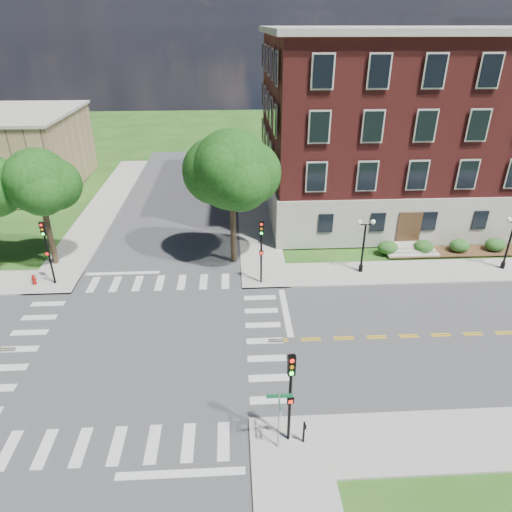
{
  "coord_description": "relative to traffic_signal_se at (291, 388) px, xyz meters",
  "views": [
    {
      "loc": [
        5.5,
        -21.86,
        17.06
      ],
      "look_at": [
        6.94,
        4.95,
        3.2
      ],
      "focal_mm": 32.0,
      "sensor_mm": 36.0,
      "label": 1
    }
  ],
  "objects": [
    {
      "name": "twin_lamp_west",
      "position": [
        7.32,
        15.31,
        -0.66
      ],
      "size": [
        1.36,
        0.36,
        4.23
      ],
      "color": "black",
      "rests_on": "ground"
    },
    {
      "name": "street_sign_pole",
      "position": [
        -0.5,
        -0.37,
        -0.88
      ],
      "size": [
        1.1,
        1.1,
        3.1
      ],
      "color": "gray",
      "rests_on": "ground"
    },
    {
      "name": "traffic_signal_se",
      "position": [
        0.0,
        0.0,
        0.0
      ],
      "size": [
        0.36,
        0.4,
        4.8
      ],
      "color": "black",
      "rests_on": "ground"
    },
    {
      "name": "fire_hydrant",
      "position": [
        -16.72,
        14.68,
        -2.72
      ],
      "size": [
        0.35,
        0.35,
        0.75
      ],
      "color": "maroon",
      "rests_on": "ground"
    },
    {
      "name": "shrub_row",
      "position": [
        19.25,
        18.13,
        -3.19
      ],
      "size": [
        18.0,
        2.0,
        1.3
      ],
      "primitive_type": null,
      "color": "#1B501A",
      "rests_on": "ground"
    },
    {
      "name": "push_button_post",
      "position": [
        0.66,
        -0.21,
        -2.39
      ],
      "size": [
        0.14,
        0.21,
        1.2
      ],
      "color": "black",
      "rests_on": "ground"
    },
    {
      "name": "tree_d",
      "position": [
        -2.28,
        17.66,
        4.28
      ],
      "size": [
        5.87,
        5.87,
        10.3
      ],
      "color": "#322819",
      "rests_on": "ground"
    },
    {
      "name": "twin_lamp_east",
      "position": [
        18.36,
        15.19,
        -0.66
      ],
      "size": [
        1.36,
        0.36,
        4.23
      ],
      "color": "black",
      "rests_on": "ground"
    },
    {
      "name": "road_ew",
      "position": [
        -7.75,
        7.33,
        -3.18
      ],
      "size": [
        90.0,
        12.0,
        0.01
      ],
      "primitive_type": "cube",
      "color": "#3D3D3F",
      "rests_on": "ground"
    },
    {
      "name": "road_ns",
      "position": [
        -7.75,
        7.33,
        -3.18
      ],
      "size": [
        12.0,
        90.0,
        0.01
      ],
      "primitive_type": "cube",
      "color": "#3D3D3F",
      "rests_on": "ground"
    },
    {
      "name": "stop_bar_east",
      "position": [
        1.05,
        10.33,
        -3.19
      ],
      "size": [
        0.4,
        5.5,
        0.0
      ],
      "primitive_type": "cube",
      "color": "silver",
      "rests_on": "ground"
    },
    {
      "name": "sidewalk_ne",
      "position": [
        7.63,
        22.71,
        -3.13
      ],
      "size": [
        34.0,
        34.0,
        0.12
      ],
      "color": "#9E9B93",
      "rests_on": "ground"
    },
    {
      "name": "crosswalk_east",
      "position": [
        -0.55,
        7.33,
        -3.19
      ],
      "size": [
        2.2,
        10.2,
        0.02
      ],
      "primitive_type": null,
      "color": "silver",
      "rests_on": "ground"
    },
    {
      "name": "ground",
      "position": [
        -7.75,
        7.33,
        -3.19
      ],
      "size": [
        160.0,
        160.0,
        0.0
      ],
      "primitive_type": "plane",
      "color": "#234C15",
      "rests_on": "ground"
    },
    {
      "name": "traffic_signal_nw",
      "position": [
        -15.3,
        14.73,
        0.0
      ],
      "size": [
        0.33,
        0.36,
        4.8
      ],
      "color": "black",
      "rests_on": "ground"
    },
    {
      "name": "tree_c",
      "position": [
        -16.3,
        17.98,
        3.57
      ],
      "size": [
        4.74,
        4.74,
        9.04
      ],
      "color": "#322819",
      "rests_on": "ground"
    },
    {
      "name": "main_building",
      "position": [
        16.25,
        29.32,
        5.15
      ],
      "size": [
        30.6,
        22.4,
        16.5
      ],
      "color": "#B5B0A0",
      "rests_on": "ground"
    },
    {
      "name": "traffic_signal_ne",
      "position": [
        -0.35,
        14.04,
        0.0
      ],
      "size": [
        0.33,
        0.36,
        4.8
      ],
      "color": "black",
      "rests_on": "ground"
    }
  ]
}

